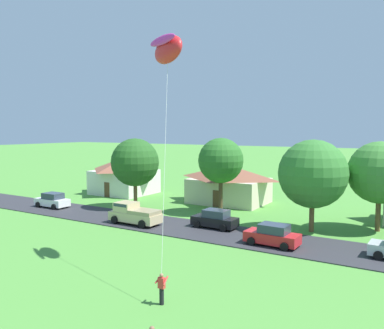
% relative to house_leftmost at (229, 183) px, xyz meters
% --- Properties ---
extents(road_strip, '(160.00, 6.29, 0.08)m').
position_rel_house_leftmost_xyz_m(road_strip, '(7.90, -13.77, -2.39)').
color(road_strip, '#2D2D33').
rests_on(road_strip, ground).
extents(house_leftmost, '(9.62, 7.32, 4.70)m').
position_rel_house_leftmost_xyz_m(house_leftmost, '(0.00, 0.00, 0.00)').
color(house_leftmost, beige).
rests_on(house_leftmost, ground).
extents(house_left_center, '(8.17, 7.73, 5.15)m').
position_rel_house_leftmost_xyz_m(house_left_center, '(-15.89, -1.21, 0.24)').
color(house_left_center, silver).
rests_on(house_left_center, ground).
extents(tree_near_left, '(6.09, 6.09, 8.26)m').
position_rel_house_leftmost_xyz_m(tree_near_left, '(12.47, -8.88, 2.77)').
color(tree_near_left, brown).
rests_on(tree_near_left, ground).
extents(tree_left_of_center, '(5.51, 5.51, 8.11)m').
position_rel_house_leftmost_xyz_m(tree_left_of_center, '(-7.67, -8.83, 2.91)').
color(tree_left_of_center, brown).
rests_on(tree_left_of_center, ground).
extents(tree_right_of_center, '(4.87, 4.87, 8.23)m').
position_rel_house_leftmost_xyz_m(tree_right_of_center, '(2.07, -6.34, 3.33)').
color(tree_right_of_center, '#4C3823').
rests_on(tree_right_of_center, ground).
extents(tree_near_right, '(5.55, 5.55, 8.09)m').
position_rel_house_leftmost_xyz_m(tree_near_right, '(17.53, -5.68, 2.87)').
color(tree_near_right, brown).
rests_on(tree_near_right, ground).
extents(parked_car_black_west_end, '(4.21, 2.10, 1.68)m').
position_rel_house_leftmost_xyz_m(parked_car_black_west_end, '(4.56, -12.35, -1.57)').
color(parked_car_black_west_end, black).
rests_on(parked_car_black_west_end, road_strip).
extents(parked_car_white_mid_west, '(4.22, 2.11, 1.68)m').
position_rel_house_leftmost_xyz_m(parked_car_white_mid_west, '(-16.22, -13.54, -1.57)').
color(parked_car_white_mid_west, white).
rests_on(parked_car_white_mid_west, road_strip).
extents(parked_car_red_east_end, '(4.27, 2.21, 1.68)m').
position_rel_house_leftmost_xyz_m(parked_car_red_east_end, '(11.02, -14.96, -1.57)').
color(parked_car_red_east_end, red).
rests_on(parked_car_red_east_end, road_strip).
extents(pickup_truck_sand_west_side, '(5.25, 2.42, 1.99)m').
position_rel_house_leftmost_xyz_m(pickup_truck_sand_west_side, '(-2.88, -14.95, -1.37)').
color(pickup_truck_sand_west_side, '#C6B284').
rests_on(pickup_truck_sand_west_side, road_strip).
extents(kite_flyer_with_kite, '(5.51, 7.27, 15.39)m').
position_rel_house_leftmost_xyz_m(kite_flyer_with_kite, '(6.21, -22.33, 11.75)').
color(kite_flyer_with_kite, black).
rests_on(kite_flyer_with_kite, ground).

